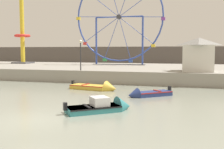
# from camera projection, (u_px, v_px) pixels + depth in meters

# --- Properties ---
(ground_plane) EXTENTS (240.00, 240.00, 0.00)m
(ground_plane) POSITION_uv_depth(u_px,v_px,m) (33.00, 119.00, 14.50)
(ground_plane) COLOR gray
(quay_promenade) EXTENTS (110.00, 19.44, 1.39)m
(quay_promenade) POSITION_uv_depth(u_px,v_px,m) (134.00, 71.00, 38.52)
(quay_promenade) COLOR gray
(quay_promenade) RESTS_ON ground_plane
(distant_town_skyline) EXTENTS (140.00, 3.00, 4.40)m
(distant_town_skyline) POSITION_uv_depth(u_px,v_px,m) (155.00, 57.00, 58.37)
(distant_town_skyline) COLOR #564C47
(distant_town_skyline) RESTS_ON ground_plane
(motorboat_navy_blue) EXTENTS (3.48, 3.25, 1.04)m
(motorboat_navy_blue) POSITION_uv_depth(u_px,v_px,m) (146.00, 94.00, 21.72)
(motorboat_navy_blue) COLOR navy
(motorboat_navy_blue) RESTS_ON ground_plane
(motorboat_teal_painted) EXTENTS (3.88, 3.56, 1.35)m
(motorboat_teal_painted) POSITION_uv_depth(u_px,v_px,m) (106.00, 107.00, 16.51)
(motorboat_teal_painted) COLOR teal
(motorboat_teal_painted) RESTS_ON ground_plane
(motorboat_mustard_yellow) EXTENTS (4.80, 2.24, 1.34)m
(motorboat_mustard_yellow) POSITION_uv_depth(u_px,v_px,m) (98.00, 88.00, 25.37)
(motorboat_mustard_yellow) COLOR gold
(motorboat_mustard_yellow) RESTS_ON ground_plane
(ferris_wheel_blue_frame) EXTENTS (14.09, 1.20, 14.26)m
(ferris_wheel_blue_frame) POSITION_uv_depth(u_px,v_px,m) (119.00, 18.00, 42.90)
(ferris_wheel_blue_frame) COLOR #334CA8
(ferris_wheel_blue_frame) RESTS_ON quay_promenade
(drop_tower_yellow_tower) EXTENTS (2.80, 2.80, 12.02)m
(drop_tower_yellow_tower) POSITION_uv_depth(u_px,v_px,m) (22.00, 35.00, 47.12)
(drop_tower_yellow_tower) COLOR gold
(drop_tower_yellow_tower) RESTS_ON quay_promenade
(carnival_booth_white_ticket) EXTENTS (3.50, 3.89, 3.55)m
(carnival_booth_white_ticket) POSITION_uv_depth(u_px,v_px,m) (199.00, 54.00, 29.44)
(carnival_booth_white_ticket) COLOR silver
(carnival_booth_white_ticket) RESTS_ON quay_promenade
(promenade_lamp_near) EXTENTS (0.32, 0.32, 3.34)m
(promenade_lamp_near) POSITION_uv_depth(u_px,v_px,m) (81.00, 50.00, 30.59)
(promenade_lamp_near) COLOR #2D2D33
(promenade_lamp_near) RESTS_ON quay_promenade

